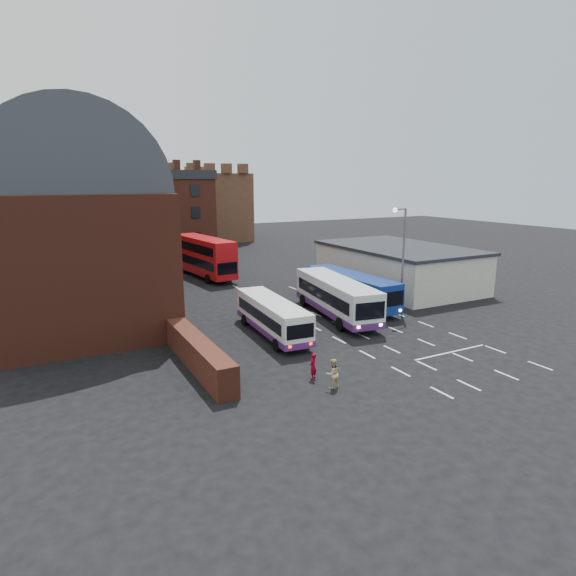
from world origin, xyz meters
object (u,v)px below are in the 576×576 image
bus_white_outbound (272,315)px  bus_red_double (204,256)px  pedestrian_beige (333,374)px  bus_white_inbound (336,295)px  pedestrian_red (313,366)px  bus_blue (351,287)px  street_lamp (402,250)px

bus_white_outbound → bus_red_double: (2.44, 22.53, 0.90)m
bus_white_outbound → pedestrian_beige: size_ratio=5.79×
bus_white_outbound → bus_red_double: bus_red_double is taller
bus_white_inbound → bus_red_double: (-4.17, 20.73, 0.58)m
bus_white_inbound → bus_red_double: 21.15m
pedestrian_red → bus_blue: bearing=-166.0°
bus_white_outbound → street_lamp: size_ratio=1.08×
bus_red_double → street_lamp: size_ratio=1.32×
bus_red_double → pedestrian_beige: 32.40m
bus_white_inbound → pedestrian_beige: 13.85m
pedestrian_beige → bus_white_inbound: bearing=-127.1°
street_lamp → bus_blue: bearing=122.9°
bus_blue → bus_red_double: size_ratio=0.93×
bus_white_outbound → bus_white_inbound: size_ratio=0.82×
bus_white_inbound → street_lamp: bearing=173.0°
bus_white_outbound → pedestrian_red: size_ratio=6.42×
bus_blue → street_lamp: (2.31, -3.56, 3.57)m
pedestrian_red → pedestrian_beige: 1.57m
pedestrian_beige → pedestrian_red: bearing=-82.5°
bus_red_double → bus_white_outbound: bearing=77.5°
bus_red_double → pedestrian_beige: bearing=77.3°
bus_blue → pedestrian_beige: (-10.73, -13.50, -0.90)m
bus_white_outbound → pedestrian_red: (-1.42, -8.10, -0.77)m
pedestrian_red → street_lamp: bearing=178.9°
street_lamp → pedestrian_beige: 16.99m
bus_white_inbound → bus_blue: bearing=-136.5°
bus_blue → pedestrian_beige: bearing=50.3°
bus_blue → street_lamp: street_lamp is taller
bus_red_double → pedestrian_beige: bus_red_double is taller
pedestrian_red → pedestrian_beige: bearing=67.2°
bus_red_double → street_lamp: 24.32m
bus_red_double → pedestrian_beige: size_ratio=7.05×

